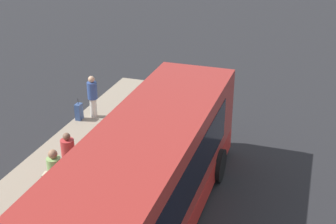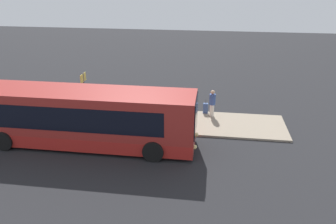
# 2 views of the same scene
# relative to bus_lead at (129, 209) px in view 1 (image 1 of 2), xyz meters

# --- Properties ---
(ground) EXTENTS (80.00, 80.00, 0.00)m
(ground) POSITION_rel_bus_lead_xyz_m (1.64, 0.11, -1.55)
(ground) COLOR #232326
(platform) EXTENTS (20.00, 3.56, 0.12)m
(platform) POSITION_rel_bus_lead_xyz_m (1.64, 3.48, -1.49)
(platform) COLOR gray
(platform) RESTS_ON ground
(bus_lead) EXTENTS (12.59, 2.82, 3.10)m
(bus_lead) POSITION_rel_bus_lead_xyz_m (0.00, 0.00, 0.00)
(bus_lead) COLOR maroon
(bus_lead) RESTS_ON ground
(passenger_boarding) EXTENTS (0.50, 0.50, 1.77)m
(passenger_boarding) POSITION_rel_bus_lead_xyz_m (7.10, 4.57, -0.47)
(passenger_boarding) COLOR silver
(passenger_boarding) RESTS_ON platform
(passenger_waiting) EXTENTS (0.45, 0.61, 1.79)m
(passenger_waiting) POSITION_rel_bus_lead_xyz_m (1.39, 2.89, -0.46)
(passenger_waiting) COLOR #6B604C
(passenger_waiting) RESTS_ON platform
(passenger_with_bags) EXTENTS (0.60, 0.43, 1.61)m
(passenger_with_bags) POSITION_rel_bus_lead_xyz_m (2.74, 3.22, -0.58)
(passenger_with_bags) COLOR #6B604C
(passenger_with_bags) RESTS_ON platform
(suitcase) EXTENTS (0.32, 0.23, 0.92)m
(suitcase) POSITION_rel_bus_lead_xyz_m (6.67, 5.01, -1.08)
(suitcase) COLOR #334C7F
(suitcase) RESTS_ON platform
(trash_bin) EXTENTS (0.44, 0.44, 0.65)m
(trash_bin) POSITION_rel_bus_lead_xyz_m (5.71, 3.22, -1.10)
(trash_bin) COLOR #593319
(trash_bin) RESTS_ON platform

